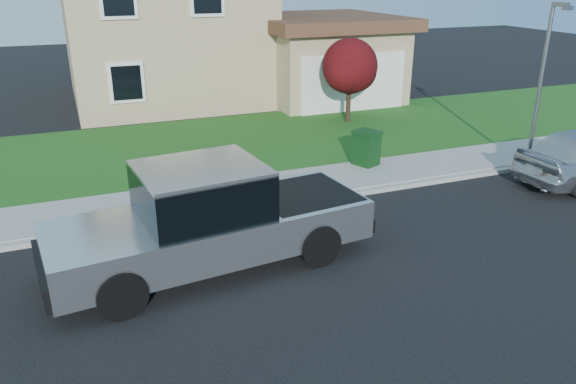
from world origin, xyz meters
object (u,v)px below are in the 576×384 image
(ornamental_tree, at_px, (350,69))
(street_lamp, at_px, (543,79))
(pickup_truck, at_px, (210,220))
(trash_bin, at_px, (366,148))
(woman, at_px, (223,195))

(ornamental_tree, distance_m, street_lamp, 7.24)
(street_lamp, bearing_deg, pickup_truck, -169.81)
(pickup_truck, distance_m, ornamental_tree, 11.72)
(trash_bin, bearing_deg, woman, -175.69)
(pickup_truck, bearing_deg, woman, 59.16)
(trash_bin, bearing_deg, street_lamp, -46.84)
(pickup_truck, distance_m, woman, 1.54)
(street_lamp, bearing_deg, trash_bin, 154.61)
(woman, distance_m, trash_bin, 5.64)
(ornamental_tree, distance_m, trash_bin, 5.45)
(ornamental_tree, xyz_separation_m, street_lamp, (2.35, -6.82, 0.60))
(woman, relative_size, ornamental_tree, 0.59)
(ornamental_tree, height_order, trash_bin, ornamental_tree)
(ornamental_tree, relative_size, street_lamp, 0.66)
(ornamental_tree, relative_size, trash_bin, 3.08)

